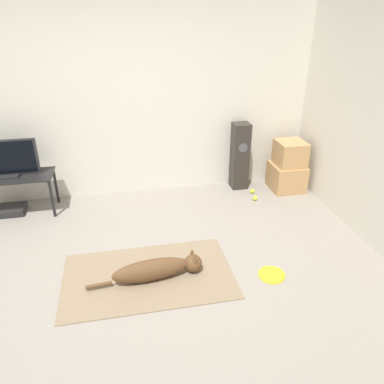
{
  "coord_description": "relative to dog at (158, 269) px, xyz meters",
  "views": [
    {
      "loc": [
        -0.07,
        -2.87,
        2.4
      ],
      "look_at": [
        0.71,
        0.98,
        0.45
      ],
      "focal_mm": 35.0,
      "sensor_mm": 36.0,
      "label": 1
    }
  ],
  "objects": [
    {
      "name": "ground_plane",
      "position": [
        -0.19,
        -0.05,
        -0.12
      ],
      "size": [
        12.0,
        12.0,
        0.0
      ],
      "primitive_type": "plane",
      "color": "gray"
    },
    {
      "name": "wall_back",
      "position": [
        -0.19,
        2.05,
        1.16
      ],
      "size": [
        8.0,
        0.06,
        2.55
      ],
      "color": "beige",
      "rests_on": "ground_plane"
    },
    {
      "name": "area_rug",
      "position": [
        -0.09,
        0.06,
        -0.11
      ],
      "size": [
        1.67,
        1.0,
        0.01
      ],
      "color": "#847056",
      "rests_on": "ground_plane"
    },
    {
      "name": "dog",
      "position": [
        0.0,
        0.0,
        0.0
      ],
      "size": [
        1.14,
        0.27,
        0.23
      ],
      "color": "brown",
      "rests_on": "area_rug"
    },
    {
      "name": "frisbee",
      "position": [
        1.11,
        -0.18,
        -0.11
      ],
      "size": [
        0.26,
        0.26,
        0.03
      ],
      "color": "yellow",
      "rests_on": "ground_plane"
    },
    {
      "name": "cardboard_box_lower",
      "position": [
        2.07,
        1.65,
        0.07
      ],
      "size": [
        0.45,
        0.47,
        0.38
      ],
      "color": "tan",
      "rests_on": "ground_plane"
    },
    {
      "name": "cardboard_box_upper",
      "position": [
        2.08,
        1.65,
        0.43
      ],
      "size": [
        0.38,
        0.4,
        0.34
      ],
      "color": "tan",
      "rests_on": "cardboard_box_lower"
    },
    {
      "name": "floor_speaker",
      "position": [
        1.41,
        1.86,
        0.36
      ],
      "size": [
        0.23,
        0.23,
        0.96
      ],
      "color": "#2D2823",
      "rests_on": "ground_plane"
    },
    {
      "name": "tv_stand",
      "position": [
        -1.65,
        1.68,
        0.33
      ],
      "size": [
        1.06,
        0.46,
        0.52
      ],
      "color": "black",
      "rests_on": "ground_plane"
    },
    {
      "name": "tv",
      "position": [
        -1.65,
        1.68,
        0.63
      ],
      "size": [
        0.79,
        0.2,
        0.47
      ],
      "color": "#232326",
      "rests_on": "tv_stand"
    },
    {
      "name": "tennis_ball_by_boxes",
      "position": [
        1.51,
        1.39,
        -0.09
      ],
      "size": [
        0.07,
        0.07,
        0.07
      ],
      "color": "#C6E033",
      "rests_on": "ground_plane"
    },
    {
      "name": "tennis_ball_near_speaker",
      "position": [
        1.54,
        1.6,
        -0.09
      ],
      "size": [
        0.07,
        0.07,
        0.07
      ],
      "color": "#C6E033",
      "rests_on": "ground_plane"
    },
    {
      "name": "game_console",
      "position": [
        -1.71,
        1.68,
        -0.08
      ],
      "size": [
        0.35,
        0.29,
        0.08
      ],
      "color": "black",
      "rests_on": "ground_plane"
    }
  ]
}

